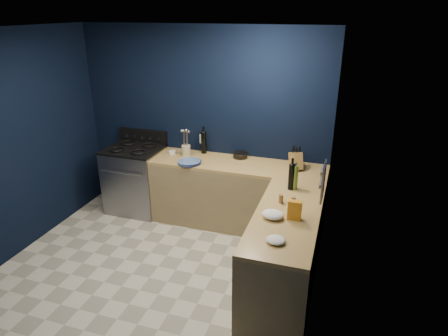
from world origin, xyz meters
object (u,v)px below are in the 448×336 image
at_px(utensil_crock, 186,150).
at_px(knife_block, 296,161).
at_px(gas_range, 136,180).
at_px(plate_stack, 189,162).
at_px(crouton_bag, 295,210).

xyz_separation_m(utensil_crock, knife_block, (1.50, -0.01, 0.03)).
bearing_deg(gas_range, utensil_crock, 6.17).
height_order(plate_stack, crouton_bag, crouton_bag).
bearing_deg(knife_block, utensil_crock, 150.67).
height_order(gas_range, crouton_bag, crouton_bag).
bearing_deg(utensil_crock, crouton_bag, -37.86).
height_order(gas_range, utensil_crock, utensil_crock).
bearing_deg(utensil_crock, knife_block, -0.56).
bearing_deg(knife_block, plate_stack, 161.81).
distance_m(gas_range, utensil_crock, 0.93).
relative_size(knife_block, crouton_bag, 1.10).
xyz_separation_m(gas_range, crouton_bag, (2.44, -1.22, 0.54)).
distance_m(knife_block, crouton_bag, 1.30).
distance_m(gas_range, plate_stack, 1.05).
bearing_deg(crouton_bag, gas_range, 152.70).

